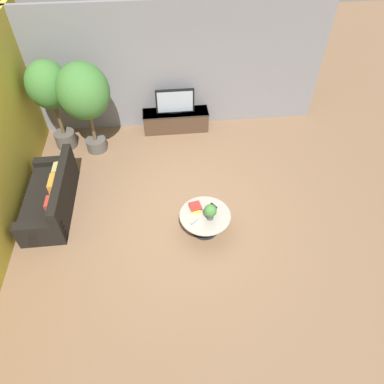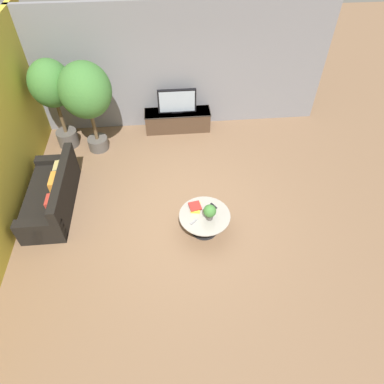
{
  "view_description": "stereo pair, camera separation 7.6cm",
  "coord_description": "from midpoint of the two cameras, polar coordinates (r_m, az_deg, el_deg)",
  "views": [
    {
      "loc": [
        -0.29,
        -4.43,
        5.29
      ],
      "look_at": [
        0.19,
        0.1,
        0.55
      ],
      "focal_mm": 32.0,
      "sensor_mm": 36.0,
      "label": 1
    },
    {
      "loc": [
        -0.22,
        -4.44,
        5.29
      ],
      "look_at": [
        0.19,
        0.1,
        0.55
      ],
      "focal_mm": 32.0,
      "sensor_mm": 36.0,
      "label": 2
    }
  ],
  "objects": [
    {
      "name": "potted_palm_tall",
      "position": [
        8.29,
        -22.87,
        15.31
      ],
      "size": [
        0.91,
        0.91,
        2.16
      ],
      "color": "#514C47",
      "rests_on": "ground"
    },
    {
      "name": "remote_black",
      "position": [
        6.49,
        3.33,
        -2.29
      ],
      "size": [
        0.12,
        0.16,
        0.02
      ],
      "primitive_type": "cube",
      "rotation": [
        0.0,
        0.0,
        0.57
      ],
      "color": "black",
      "rests_on": "coffee_table"
    },
    {
      "name": "media_console",
      "position": [
        8.93,
        -2.97,
        11.86
      ],
      "size": [
        1.66,
        0.5,
        0.52
      ],
      "color": "#473323",
      "rests_on": "ground"
    },
    {
      "name": "television",
      "position": [
        8.63,
        -3.11,
        14.86
      ],
      "size": [
        0.94,
        0.13,
        0.61
      ],
      "color": "black",
      "rests_on": "media_console"
    },
    {
      "name": "coffee_table",
      "position": [
        6.45,
        1.83,
        -4.61
      ],
      "size": [
        0.96,
        0.96,
        0.43
      ],
      "color": "black",
      "rests_on": "ground"
    },
    {
      "name": "book_stack",
      "position": [
        6.44,
        0.27,
        -2.49
      ],
      "size": [
        0.25,
        0.28,
        0.06
      ],
      "color": "gold",
      "rests_on": "coffee_table"
    },
    {
      "name": "ground_plane",
      "position": [
        6.91,
        -1.81,
        -3.87
      ],
      "size": [
        24.0,
        24.0,
        0.0
      ],
      "primitive_type": "plane",
      "color": "brown"
    },
    {
      "name": "potted_plant_tabletop",
      "position": [
        6.16,
        2.7,
        -3.25
      ],
      "size": [
        0.24,
        0.24,
        0.33
      ],
      "color": "#514C47",
      "rests_on": "coffee_table"
    },
    {
      "name": "potted_palm_corner",
      "position": [
        7.91,
        -17.86,
        15.31
      ],
      "size": [
        1.12,
        1.12,
        2.18
      ],
      "color": "#514C47",
      "rests_on": "ground"
    },
    {
      "name": "remote_silver",
      "position": [
        6.23,
        0.02,
        -4.95
      ],
      "size": [
        0.15,
        0.13,
        0.02
      ],
      "primitive_type": "cube",
      "rotation": [
        0.0,
        0.0,
        -0.87
      ],
      "color": "gray",
      "rests_on": "coffee_table"
    },
    {
      "name": "back_wall_stone",
      "position": [
        8.58,
        -4.02,
        19.82
      ],
      "size": [
        7.4,
        0.12,
        3.0
      ],
      "primitive_type": "cube",
      "color": "slate",
      "rests_on": "ground"
    },
    {
      "name": "couch_by_wall",
      "position": [
        7.41,
        -22.63,
        -0.83
      ],
      "size": [
        0.84,
        1.98,
        0.84
      ],
      "rotation": [
        0.0,
        0.0,
        -1.57
      ],
      "color": "black",
      "rests_on": "ground"
    }
  ]
}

